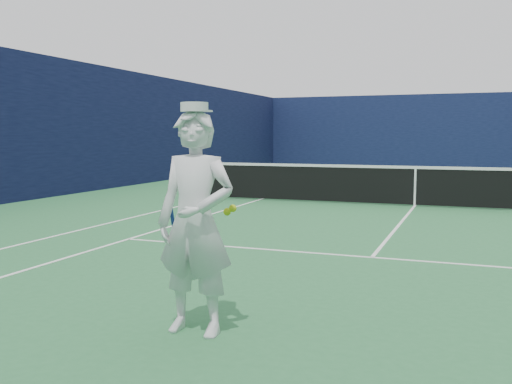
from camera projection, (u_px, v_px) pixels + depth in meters
ground at (415, 206)px, 14.18m from camera, size 80.00×80.00×0.00m
court_markings at (415, 206)px, 14.18m from camera, size 11.03×23.83×0.01m
windscreen_fence at (417, 126)px, 13.99m from camera, size 20.12×36.12×4.00m
tennis_net at (415, 184)px, 14.13m from camera, size 12.88×0.09×1.07m
tennis_player at (196, 222)px, 5.02m from camera, size 0.79×0.49×2.05m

